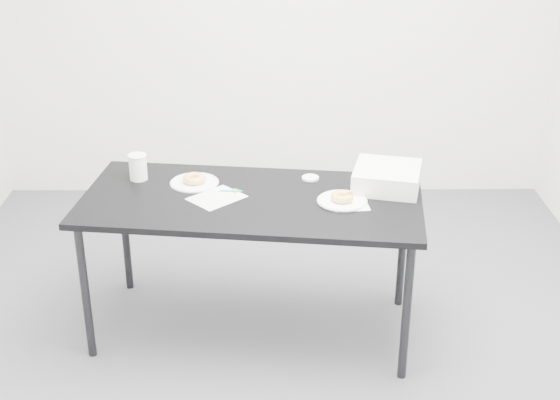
{
  "coord_description": "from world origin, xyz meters",
  "views": [
    {
      "loc": [
        0.01,
        -3.45,
        2.43
      ],
      "look_at": [
        0.03,
        0.02,
        0.83
      ],
      "focal_mm": 50.0,
      "sensor_mm": 36.0,
      "label": 1
    }
  ],
  "objects_px": {
    "table": "(251,208)",
    "plate_far": "(194,183)",
    "bakery_box": "(387,177)",
    "scorecard": "(217,198)",
    "coffee_cup": "(138,167)",
    "donut_near": "(342,197)",
    "pen": "(231,191)",
    "donut_far": "(194,179)",
    "plate_near": "(342,201)"
  },
  "relations": [
    {
      "from": "scorecard",
      "to": "bakery_box",
      "type": "bearing_deg",
      "value": 54.78
    },
    {
      "from": "table",
      "to": "donut_far",
      "type": "distance_m",
      "value": 0.37
    },
    {
      "from": "table",
      "to": "bakery_box",
      "type": "relative_size",
      "value": 5.41
    },
    {
      "from": "plate_far",
      "to": "donut_far",
      "type": "xyz_separation_m",
      "value": [
        0.0,
        0.0,
        0.02
      ]
    },
    {
      "from": "pen",
      "to": "plate_near",
      "type": "distance_m",
      "value": 0.58
    },
    {
      "from": "scorecard",
      "to": "table",
      "type": "bearing_deg",
      "value": 46.32
    },
    {
      "from": "scorecard",
      "to": "coffee_cup",
      "type": "relative_size",
      "value": 1.81
    },
    {
      "from": "table",
      "to": "plate_near",
      "type": "bearing_deg",
      "value": 0.23
    },
    {
      "from": "plate_far",
      "to": "bakery_box",
      "type": "distance_m",
      "value": 1.01
    },
    {
      "from": "bakery_box",
      "to": "pen",
      "type": "bearing_deg",
      "value": -162.65
    },
    {
      "from": "plate_near",
      "to": "coffee_cup",
      "type": "relative_size",
      "value": 1.79
    },
    {
      "from": "pen",
      "to": "coffee_cup",
      "type": "height_order",
      "value": "coffee_cup"
    },
    {
      "from": "coffee_cup",
      "to": "pen",
      "type": "bearing_deg",
      "value": -18.76
    },
    {
      "from": "coffee_cup",
      "to": "scorecard",
      "type": "bearing_deg",
      "value": -29.3
    },
    {
      "from": "pen",
      "to": "plate_far",
      "type": "distance_m",
      "value": 0.23
    },
    {
      "from": "table",
      "to": "plate_near",
      "type": "xyz_separation_m",
      "value": [
        0.46,
        -0.05,
        0.07
      ]
    },
    {
      "from": "scorecard",
      "to": "coffee_cup",
      "type": "bearing_deg",
      "value": -162.86
    },
    {
      "from": "donut_far",
      "to": "bakery_box",
      "type": "relative_size",
      "value": 0.36
    },
    {
      "from": "donut_far",
      "to": "plate_far",
      "type": "bearing_deg",
      "value": 0.0
    },
    {
      "from": "scorecard",
      "to": "bakery_box",
      "type": "distance_m",
      "value": 0.89
    },
    {
      "from": "plate_near",
      "to": "donut_far",
      "type": "height_order",
      "value": "donut_far"
    },
    {
      "from": "plate_far",
      "to": "donut_far",
      "type": "height_order",
      "value": "donut_far"
    },
    {
      "from": "donut_near",
      "to": "donut_far",
      "type": "relative_size",
      "value": 0.98
    },
    {
      "from": "donut_near",
      "to": "coffee_cup",
      "type": "xyz_separation_m",
      "value": [
        -1.06,
        0.3,
        0.04
      ]
    },
    {
      "from": "plate_near",
      "to": "plate_far",
      "type": "bearing_deg",
      "value": 162.56
    },
    {
      "from": "donut_far",
      "to": "coffee_cup",
      "type": "bearing_deg",
      "value": 169.37
    },
    {
      "from": "plate_far",
      "to": "bakery_box",
      "type": "relative_size",
      "value": 0.77
    },
    {
      "from": "coffee_cup",
      "to": "donut_near",
      "type": "bearing_deg",
      "value": -15.55
    },
    {
      "from": "coffee_cup",
      "to": "plate_near",
      "type": "bearing_deg",
      "value": -15.55
    },
    {
      "from": "plate_near",
      "to": "donut_near",
      "type": "relative_size",
      "value": 2.13
    },
    {
      "from": "donut_near",
      "to": "table",
      "type": "bearing_deg",
      "value": 173.33
    },
    {
      "from": "pen",
      "to": "donut_near",
      "type": "xyz_separation_m",
      "value": [
        0.56,
        -0.13,
        0.02
      ]
    },
    {
      "from": "scorecard",
      "to": "plate_far",
      "type": "distance_m",
      "value": 0.23
    },
    {
      "from": "table",
      "to": "coffee_cup",
      "type": "bearing_deg",
      "value": 165.11
    },
    {
      "from": "donut_near",
      "to": "plate_near",
      "type": "bearing_deg",
      "value": 0.0
    },
    {
      "from": "pen",
      "to": "bakery_box",
      "type": "bearing_deg",
      "value": 7.44
    },
    {
      "from": "pen",
      "to": "donut_far",
      "type": "relative_size",
      "value": 0.98
    },
    {
      "from": "donut_near",
      "to": "donut_far",
      "type": "xyz_separation_m",
      "value": [
        -0.76,
        0.24,
        -0.0
      ]
    },
    {
      "from": "plate_far",
      "to": "table",
      "type": "bearing_deg",
      "value": -31.33
    },
    {
      "from": "scorecard",
      "to": "donut_far",
      "type": "xyz_separation_m",
      "value": [
        -0.13,
        0.19,
        0.03
      ]
    },
    {
      "from": "scorecard",
      "to": "coffee_cup",
      "type": "height_order",
      "value": "coffee_cup"
    },
    {
      "from": "plate_near",
      "to": "coffee_cup",
      "type": "distance_m",
      "value": 1.11
    },
    {
      "from": "table",
      "to": "bakery_box",
      "type": "bearing_deg",
      "value": 17.3
    },
    {
      "from": "table",
      "to": "coffee_cup",
      "type": "distance_m",
      "value": 0.67
    },
    {
      "from": "table",
      "to": "plate_far",
      "type": "height_order",
      "value": "plate_far"
    },
    {
      "from": "donut_near",
      "to": "plate_far",
      "type": "bearing_deg",
      "value": 162.56
    },
    {
      "from": "table",
      "to": "pen",
      "type": "distance_m",
      "value": 0.14
    },
    {
      "from": "bakery_box",
      "to": "table",
      "type": "bearing_deg",
      "value": -156.24
    },
    {
      "from": "table",
      "to": "plate_far",
      "type": "xyz_separation_m",
      "value": [
        -0.31,
        0.19,
        0.06
      ]
    },
    {
      "from": "plate_near",
      "to": "scorecard",
      "type": "bearing_deg",
      "value": 175.14
    }
  ]
}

